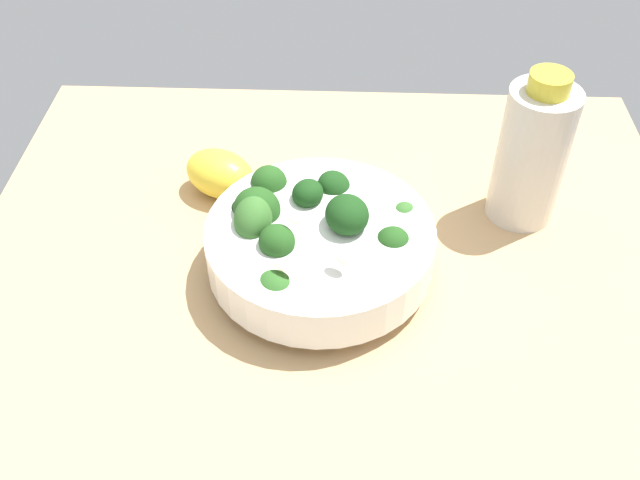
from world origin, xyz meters
The scene contains 4 objects.
ground_plane centered at (0.00, 0.00, -2.47)cm, with size 69.96×69.96×4.94cm, color tan.
bowl_of_broccoli centered at (-4.04, -1.42, 3.73)cm, with size 20.64×20.64×8.97cm.
lemon_wedge centered at (-14.96, -11.82, 2.41)cm, with size 7.65×5.30×4.82cm, color yellow.
bottle_tall centered at (-13.03, 18.79, 7.38)cm, with size 6.68×6.68×15.94cm.
Camera 1 is at (43.16, 0.82, 48.79)cm, focal length 40.56 mm.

